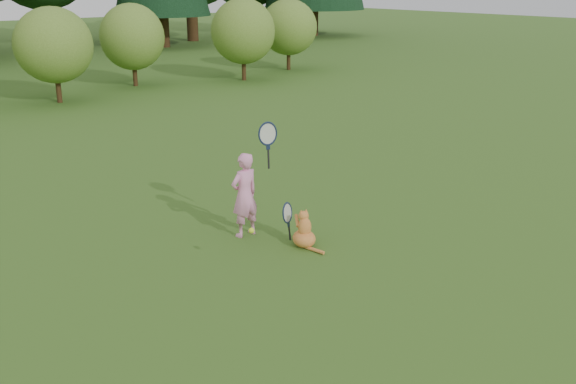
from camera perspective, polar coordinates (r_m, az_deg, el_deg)
ground at (r=7.50m, az=2.69°, el=-6.90°), size 100.00×100.00×0.00m
child at (r=8.27m, az=-3.82°, el=-0.08°), size 0.63×0.34×1.68m
cat at (r=8.04m, az=1.38°, el=-3.16°), size 0.45×0.66×0.66m
tennis_ball at (r=7.11m, az=-3.27°, el=-3.44°), size 0.06×0.06×0.06m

